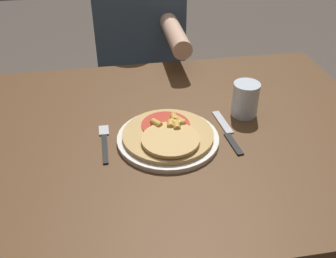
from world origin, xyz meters
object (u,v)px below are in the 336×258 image
at_px(pizza, 169,134).
at_px(fork, 104,141).
at_px(person_diner, 140,51).
at_px(knife, 228,132).
at_px(dining_table, 174,159).
at_px(drinking_glass, 245,99).
at_px(plate, 168,139).

bearing_deg(pizza, fork, 170.44).
distance_m(fork, person_diner, 0.77).
bearing_deg(person_diner, knife, -77.39).
distance_m(knife, person_diner, 0.79).
height_order(dining_table, pizza, pizza).
bearing_deg(drinking_glass, fork, -170.40).
height_order(plate, pizza, pizza).
bearing_deg(drinking_glass, person_diner, 110.22).
distance_m(pizza, fork, 0.18).
height_order(dining_table, plate, plate).
bearing_deg(knife, drinking_glass, 49.28).
distance_m(dining_table, drinking_glass, 0.28).
height_order(dining_table, drinking_glass, drinking_glass).
xyz_separation_m(pizza, fork, (-0.18, 0.03, -0.02)).
distance_m(fork, drinking_glass, 0.44).
distance_m(dining_table, pizza, 0.14).
relative_size(knife, drinking_glass, 2.10).
bearing_deg(drinking_glass, pizza, -157.88).
bearing_deg(drinking_glass, plate, -158.88).
bearing_deg(dining_table, drinking_glass, 14.45).
bearing_deg(fork, dining_table, 3.97).
distance_m(dining_table, knife, 0.18).
bearing_deg(person_diner, fork, -103.53).
height_order(fork, drinking_glass, drinking_glass).
height_order(knife, person_diner, person_diner).
bearing_deg(pizza, knife, 4.01).
distance_m(dining_table, plate, 0.12).
height_order(pizza, fork, pizza).
xyz_separation_m(drinking_glass, person_diner, (-0.25, 0.67, -0.12)).
xyz_separation_m(dining_table, plate, (-0.03, -0.04, 0.11)).
relative_size(pizza, person_diner, 0.22).
bearing_deg(dining_table, pizza, -119.26).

